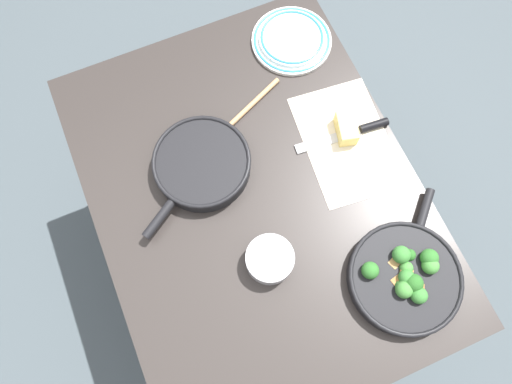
# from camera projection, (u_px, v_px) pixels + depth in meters

# --- Properties ---
(ground_plane) EXTENTS (14.00, 14.00, 0.00)m
(ground_plane) POSITION_uv_depth(u_px,v_px,m) (256.00, 247.00, 1.99)
(ground_plane) COLOR #424C51
(dining_table_red) EXTENTS (1.16, 0.88, 0.76)m
(dining_table_red) POSITION_uv_depth(u_px,v_px,m) (256.00, 203.00, 1.35)
(dining_table_red) COLOR #2D2826
(dining_table_red) RESTS_ON ground_plane
(skillet_broccoli) EXTENTS (0.34, 0.34, 0.08)m
(skillet_broccoli) POSITION_uv_depth(u_px,v_px,m) (405.00, 276.00, 1.17)
(skillet_broccoli) COLOR black
(skillet_broccoli) RESTS_ON dining_table_red
(skillet_eggs) EXTENTS (0.28, 0.36, 0.06)m
(skillet_eggs) POSITION_uv_depth(u_px,v_px,m) (202.00, 164.00, 1.27)
(skillet_eggs) COLOR black
(skillet_eggs) RESTS_ON dining_table_red
(wooden_spoon) EXTENTS (0.16, 0.33, 0.02)m
(wooden_spoon) POSITION_uv_depth(u_px,v_px,m) (228.00, 127.00, 1.33)
(wooden_spoon) COLOR tan
(wooden_spoon) RESTS_ON dining_table_red
(parchment_sheet) EXTENTS (0.38, 0.27, 0.00)m
(parchment_sheet) POSITION_uv_depth(u_px,v_px,m) (346.00, 141.00, 1.32)
(parchment_sheet) COLOR beige
(parchment_sheet) RESTS_ON dining_table_red
(grater_knife) EXTENTS (0.05, 0.28, 0.02)m
(grater_knife) POSITION_uv_depth(u_px,v_px,m) (355.00, 131.00, 1.32)
(grater_knife) COLOR silver
(grater_knife) RESTS_ON dining_table_red
(cheese_block) EXTENTS (0.10, 0.07, 0.05)m
(cheese_block) POSITION_uv_depth(u_px,v_px,m) (346.00, 128.00, 1.30)
(cheese_block) COLOR #EACC66
(cheese_block) RESTS_ON dining_table_red
(dinner_plate_stack) EXTENTS (0.25, 0.25, 0.03)m
(dinner_plate_stack) POSITION_uv_depth(u_px,v_px,m) (292.00, 39.00, 1.41)
(dinner_plate_stack) COLOR white
(dinner_plate_stack) RESTS_ON dining_table_red
(prep_bowl_steel) EXTENTS (0.13, 0.13, 0.06)m
(prep_bowl_steel) POSITION_uv_depth(u_px,v_px,m) (270.00, 259.00, 1.19)
(prep_bowl_steel) COLOR #B7B7BC
(prep_bowl_steel) RESTS_ON dining_table_red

